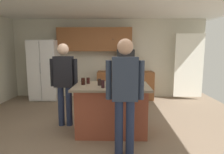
% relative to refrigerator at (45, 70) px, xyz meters
% --- Properties ---
extents(floor, '(7.04, 7.04, 0.00)m').
position_rel_refrigerator_xyz_m(floor, '(2.00, -2.38, -0.95)').
color(floor, '#7F6B56').
rests_on(floor, ground).
extents(back_wall, '(6.40, 0.10, 2.60)m').
position_rel_refrigerator_xyz_m(back_wall, '(2.00, 0.42, 0.35)').
color(back_wall, beige).
rests_on(back_wall, ground).
extents(french_door_window_panel, '(0.90, 0.06, 2.00)m').
position_rel_refrigerator_xyz_m(french_door_window_panel, '(4.60, 0.02, 0.15)').
color(french_door_window_panel, white).
rests_on(french_door_window_panel, ground).
extents(cabinet_run_upper, '(2.40, 0.38, 0.75)m').
position_rel_refrigerator_xyz_m(cabinet_run_upper, '(1.60, 0.22, 0.98)').
color(cabinet_run_upper, brown).
extents(cabinet_run_lower, '(1.80, 0.63, 0.90)m').
position_rel_refrigerator_xyz_m(cabinet_run_lower, '(2.60, 0.10, -0.50)').
color(cabinet_run_lower, brown).
rests_on(cabinet_run_lower, ground).
extents(refrigerator, '(0.86, 0.76, 1.90)m').
position_rel_refrigerator_xyz_m(refrigerator, '(0.00, 0.00, 0.00)').
color(refrigerator, white).
rests_on(refrigerator, ground).
extents(microwave_over_range, '(0.56, 0.40, 0.32)m').
position_rel_refrigerator_xyz_m(microwave_over_range, '(2.60, 0.12, 0.50)').
color(microwave_over_range, black).
extents(kitchen_island, '(1.43, 0.94, 0.93)m').
position_rel_refrigerator_xyz_m(kitchen_island, '(2.23, -2.48, -0.48)').
color(kitchen_island, brown).
rests_on(kitchen_island, ground).
extents(person_guest_by_door, '(0.57, 0.23, 1.77)m').
position_rel_refrigerator_xyz_m(person_guest_by_door, '(2.45, -3.29, 0.08)').
color(person_guest_by_door, '#232D4C').
rests_on(person_guest_by_door, ground).
extents(person_guest_left, '(0.57, 0.23, 1.73)m').
position_rel_refrigerator_xyz_m(person_guest_left, '(1.23, -2.19, 0.06)').
color(person_guest_left, '#232D4C').
rests_on(person_guest_left, ground).
extents(mug_blue_stoneware, '(0.12, 0.08, 0.09)m').
position_rel_refrigerator_xyz_m(mug_blue_stoneware, '(2.72, -2.66, 0.03)').
color(mug_blue_stoneware, '#4C6B99').
rests_on(mug_blue_stoneware, kitchen_island).
extents(glass_dark_ale, '(0.07, 0.07, 0.14)m').
position_rel_refrigerator_xyz_m(glass_dark_ale, '(1.67, -2.43, 0.05)').
color(glass_dark_ale, black).
rests_on(glass_dark_ale, kitchen_island).
extents(glass_stout_tall, '(0.07, 0.07, 0.13)m').
position_rel_refrigerator_xyz_m(glass_stout_tall, '(1.99, -2.49, 0.05)').
color(glass_stout_tall, black).
rests_on(glass_stout_tall, kitchen_island).
extents(tumbler_amber, '(0.07, 0.07, 0.12)m').
position_rel_refrigerator_xyz_m(tumbler_amber, '(1.75, -2.30, 0.04)').
color(tumbler_amber, black).
rests_on(tumbler_amber, kitchen_island).
extents(glass_short_whisky, '(0.06, 0.06, 0.14)m').
position_rel_refrigerator_xyz_m(glass_short_whisky, '(2.08, -2.72, 0.05)').
color(glass_short_whisky, black).
rests_on(glass_short_whisky, kitchen_island).
extents(glass_pilsner, '(0.06, 0.06, 0.14)m').
position_rel_refrigerator_xyz_m(glass_pilsner, '(2.30, -2.18, 0.05)').
color(glass_pilsner, black).
rests_on(glass_pilsner, kitchen_island).
extents(serving_tray, '(0.44, 0.30, 0.04)m').
position_rel_refrigerator_xyz_m(serving_tray, '(2.42, -2.47, 0.00)').
color(serving_tray, '#B7B7BC').
rests_on(serving_tray, kitchen_island).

